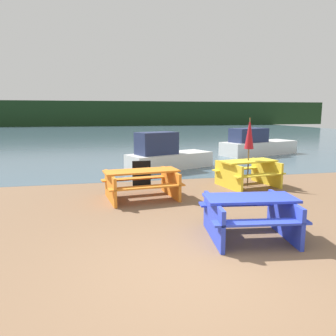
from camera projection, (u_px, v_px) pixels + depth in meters
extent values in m
plane|color=brown|center=(197.00, 273.00, 4.54)|extent=(60.00, 60.00, 0.00)
cube|color=#425B6B|center=(109.00, 133.00, 34.63)|extent=(60.00, 50.00, 0.00)
cube|color=#193319|center=(104.00, 113.00, 53.56)|extent=(80.00, 1.60, 4.00)
cube|color=blue|center=(250.00, 198.00, 5.71)|extent=(1.64, 0.89, 0.04)
cube|color=blue|center=(261.00, 223.00, 5.21)|extent=(1.59, 0.48, 0.04)
cube|color=blue|center=(240.00, 204.00, 6.29)|extent=(1.59, 0.48, 0.04)
cube|color=blue|center=(213.00, 219.00, 5.71)|extent=(0.24, 1.38, 0.70)
cube|color=blue|center=(284.00, 217.00, 5.83)|extent=(0.24, 1.38, 0.70)
cube|color=orange|center=(141.00, 171.00, 8.33)|extent=(1.95, 0.92, 0.04)
cube|color=orange|center=(147.00, 187.00, 7.87)|extent=(1.89, 0.51, 0.04)
cube|color=orange|center=(136.00, 178.00, 8.89)|extent=(1.89, 0.51, 0.04)
cube|color=orange|center=(110.00, 188.00, 8.13)|extent=(0.24, 1.38, 0.69)
cube|color=orange|center=(171.00, 183.00, 8.65)|extent=(0.24, 1.38, 0.69)
cube|color=yellow|center=(248.00, 161.00, 9.71)|extent=(1.76, 1.00, 0.04)
cube|color=yellow|center=(260.00, 175.00, 9.27)|extent=(1.68, 0.59, 0.04)
cube|color=yellow|center=(237.00, 169.00, 10.26)|extent=(1.68, 0.59, 0.04)
cube|color=yellow|center=(228.00, 176.00, 9.51)|extent=(0.33, 1.37, 0.74)
cube|color=yellow|center=(266.00, 172.00, 10.04)|extent=(0.33, 1.37, 0.74)
cylinder|color=brown|center=(249.00, 153.00, 9.67)|extent=(0.04, 0.04, 2.04)
cone|color=#A81923|center=(249.00, 133.00, 9.57)|extent=(0.27, 0.27, 0.91)
cube|color=silver|center=(170.00, 161.00, 12.94)|extent=(3.63, 2.40, 0.60)
cube|color=navy|center=(156.00, 143.00, 12.48)|extent=(1.71, 1.35, 0.85)
cube|color=silver|center=(259.00, 148.00, 17.16)|extent=(4.48, 2.68, 0.69)
cube|color=navy|center=(249.00, 135.00, 16.66)|extent=(2.09, 1.53, 0.70)
cube|color=black|center=(142.00, 173.00, 9.91)|extent=(0.55, 0.08, 0.75)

